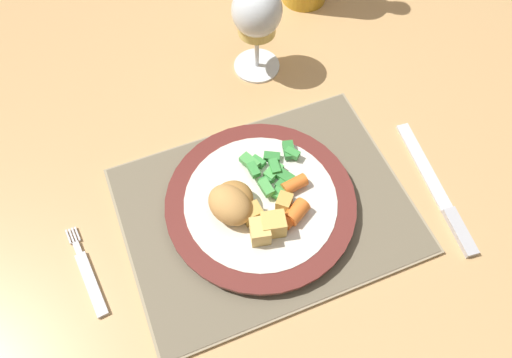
{
  "coord_description": "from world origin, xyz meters",
  "views": [
    {
      "loc": [
        -0.13,
        -0.34,
        1.34
      ],
      "look_at": [
        -0.0,
        -0.03,
        0.78
      ],
      "focal_mm": 35.0,
      "sensor_mm": 36.0,
      "label": 1
    }
  ],
  "objects": [
    {
      "name": "dining_table",
      "position": [
        0.0,
        0.0,
        0.66
      ],
      "size": [
        1.27,
        1.05,
        0.74
      ],
      "color": "tan",
      "rests_on": "ground"
    },
    {
      "name": "dinner_plate",
      "position": [
        -0.01,
        -0.05,
        0.76
      ],
      "size": [
        0.25,
        0.25,
        0.02
      ],
      "color": "silver",
      "rests_on": "placemat"
    },
    {
      "name": "green_beans_pile",
      "position": [
        0.03,
        -0.02,
        0.77
      ],
      "size": [
        0.08,
        0.09,
        0.02
      ],
      "color": "#338438",
      "rests_on": "dinner_plate"
    },
    {
      "name": "table_knife",
      "position": [
        0.23,
        -0.13,
        0.74
      ],
      "size": [
        0.04,
        0.22,
        0.01
      ],
      "color": "silver",
      "rests_on": "dining_table"
    },
    {
      "name": "placemat",
      "position": [
        -0.0,
        -0.06,
        0.74
      ],
      "size": [
        0.38,
        0.29,
        0.01
      ],
      "color": "gray",
      "rests_on": "dining_table"
    },
    {
      "name": "fork",
      "position": [
        -0.24,
        -0.06,
        0.74
      ],
      "size": [
        0.03,
        0.13,
        0.01
      ],
      "color": "silver",
      "rests_on": "dining_table"
    },
    {
      "name": "wine_glass",
      "position": [
        0.09,
        0.19,
        0.85
      ],
      "size": [
        0.07,
        0.07,
        0.15
      ],
      "color": "silver",
      "rests_on": "dining_table"
    },
    {
      "name": "ground_plane",
      "position": [
        0.0,
        0.0,
        0.0
      ],
      "size": [
        6.0,
        6.0,
        0.0
      ],
      "primitive_type": "plane",
      "color": "#4C4238"
    },
    {
      "name": "glazed_carrots",
      "position": [
        0.03,
        -0.08,
        0.78
      ],
      "size": [
        0.06,
        0.07,
        0.02
      ],
      "color": "orange",
      "rests_on": "dinner_plate"
    },
    {
      "name": "roast_potatoes",
      "position": [
        -0.01,
        -0.09,
        0.78
      ],
      "size": [
        0.07,
        0.06,
        0.03
      ],
      "color": "gold",
      "rests_on": "dinner_plate"
    },
    {
      "name": "breaded_croquettes",
      "position": [
        -0.05,
        -0.05,
        0.79
      ],
      "size": [
        0.08,
        0.08,
        0.04
      ],
      "color": "#B77F3D",
      "rests_on": "dinner_plate"
    }
  ]
}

